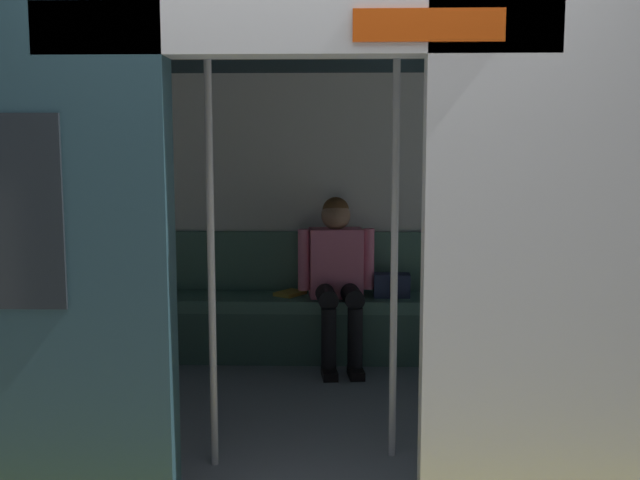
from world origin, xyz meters
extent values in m
cube|color=silver|center=(-1.00, 0.02, 1.05)|extent=(1.00, 0.12, 2.10)
cube|color=black|center=(-1.00, 0.03, 1.30)|extent=(0.55, 0.02, 0.55)
cube|color=silver|center=(0.00, 0.00, 2.00)|extent=(1.99, 0.16, 0.20)
cube|color=#BF3F0C|center=(-0.50, 0.09, 2.00)|extent=(0.56, 0.02, 0.12)
cube|color=#15272E|center=(0.00, -1.34, 2.16)|extent=(6.40, 2.84, 0.12)
cube|color=slate|center=(0.00, -1.34, 0.00)|extent=(6.08, 2.68, 0.01)
cube|color=silver|center=(0.00, -2.68, 1.05)|extent=(6.08, 0.10, 2.10)
cube|color=#4C7566|center=(0.00, -2.62, 0.69)|extent=(3.52, 0.06, 0.45)
cube|color=white|center=(0.00, -1.34, 2.07)|extent=(4.48, 0.16, 0.03)
cube|color=#4C7566|center=(0.00, -2.40, 0.42)|extent=(3.20, 0.44, 0.09)
cube|color=#39574C|center=(0.00, -2.20, 0.19)|extent=(3.20, 0.04, 0.38)
cube|color=pink|center=(-0.14, -2.38, 0.72)|extent=(0.40, 0.26, 0.50)
sphere|color=#8C664C|center=(-0.14, -2.38, 1.06)|extent=(0.21, 0.21, 0.21)
sphere|color=brown|center=(-0.14, -2.39, 1.10)|extent=(0.19, 0.19, 0.19)
cylinder|color=pink|center=(-0.37, -2.38, 0.75)|extent=(0.08, 0.08, 0.44)
cylinder|color=pink|center=(0.09, -2.33, 0.75)|extent=(0.08, 0.08, 0.44)
cylinder|color=black|center=(-0.25, -2.20, 0.52)|extent=(0.18, 0.41, 0.14)
cylinder|color=black|center=(-0.07, -2.17, 0.52)|extent=(0.18, 0.41, 0.14)
cylinder|color=black|center=(-0.27, -2.00, 0.25)|extent=(0.10, 0.10, 0.43)
cylinder|color=black|center=(-0.09, -1.98, 0.25)|extent=(0.10, 0.10, 0.43)
cube|color=black|center=(-0.28, -1.95, 0.03)|extent=(0.13, 0.23, 0.06)
cube|color=black|center=(-0.10, -1.93, 0.03)|extent=(0.13, 0.23, 0.06)
cube|color=#262D4C|center=(-0.55, -2.39, 0.55)|extent=(0.26, 0.14, 0.17)
cube|color=#1A2035|center=(-0.55, -2.31, 0.55)|extent=(0.02, 0.01, 0.14)
cube|color=gold|center=(0.20, -2.43, 0.48)|extent=(0.25, 0.27, 0.03)
cylinder|color=silver|center=(0.44, -0.54, 1.04)|extent=(0.04, 0.04, 2.08)
cylinder|color=silver|center=(-0.44, -0.68, 1.04)|extent=(0.04, 0.04, 2.08)
camera|label=1|loc=(-0.18, 2.87, 1.55)|focal=41.13mm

